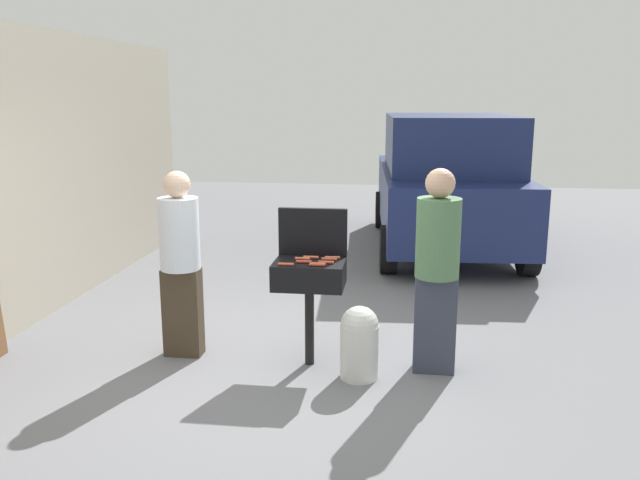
# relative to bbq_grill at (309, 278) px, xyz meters

# --- Properties ---
(ground_plane) EXTENTS (24.00, 24.00, 0.00)m
(ground_plane) POSITION_rel_bbq_grill_xyz_m (-0.30, -0.10, -0.78)
(ground_plane) COLOR slate
(house_wall_side) EXTENTS (0.24, 8.00, 2.99)m
(house_wall_side) POSITION_rel_bbq_grill_xyz_m (-3.07, 0.90, 0.72)
(house_wall_side) COLOR #B2A893
(house_wall_side) RESTS_ON ground
(bbq_grill) EXTENTS (0.60, 0.44, 0.92)m
(bbq_grill) POSITION_rel_bbq_grill_xyz_m (0.00, 0.00, 0.00)
(bbq_grill) COLOR black
(bbq_grill) RESTS_ON ground
(grill_lid_open) EXTENTS (0.60, 0.05, 0.42)m
(grill_lid_open) POSITION_rel_bbq_grill_xyz_m (-0.00, 0.22, 0.35)
(grill_lid_open) COLOR black
(grill_lid_open) RESTS_ON bbq_grill
(hot_dog_0) EXTENTS (0.13, 0.03, 0.03)m
(hot_dog_0) POSITION_rel_bbq_grill_xyz_m (0.16, 0.06, 0.16)
(hot_dog_0) COLOR #B74C33
(hot_dog_0) RESTS_ON bbq_grill
(hot_dog_1) EXTENTS (0.13, 0.03, 0.03)m
(hot_dog_1) POSITION_rel_bbq_grill_xyz_m (0.00, 0.10, 0.16)
(hot_dog_1) COLOR #C6593D
(hot_dog_1) RESTS_ON bbq_grill
(hot_dog_2) EXTENTS (0.13, 0.03, 0.03)m
(hot_dog_2) POSITION_rel_bbq_grill_xyz_m (-0.17, -0.16, 0.16)
(hot_dog_2) COLOR #B74C33
(hot_dog_2) RESTS_ON bbq_grill
(hot_dog_3) EXTENTS (0.13, 0.03, 0.03)m
(hot_dog_3) POSITION_rel_bbq_grill_xyz_m (0.09, -0.15, 0.16)
(hot_dog_3) COLOR #AD4228
(hot_dog_3) RESTS_ON bbq_grill
(hot_dog_4) EXTENTS (0.13, 0.03, 0.03)m
(hot_dog_4) POSITION_rel_bbq_grill_xyz_m (-0.04, -0.06, 0.16)
(hot_dog_4) COLOR #AD4228
(hot_dog_4) RESTS_ON bbq_grill
(hot_dog_5) EXTENTS (0.13, 0.03, 0.03)m
(hot_dog_5) POSITION_rel_bbq_grill_xyz_m (0.09, -0.11, 0.16)
(hot_dog_5) COLOR #B74C33
(hot_dog_5) RESTS_ON bbq_grill
(hot_dog_6) EXTENTS (0.13, 0.03, 0.03)m
(hot_dog_6) POSITION_rel_bbq_grill_xyz_m (-0.06, 0.04, 0.16)
(hot_dog_6) COLOR #C6593D
(hot_dog_6) RESTS_ON bbq_grill
(hot_dog_7) EXTENTS (0.13, 0.03, 0.03)m
(hot_dog_7) POSITION_rel_bbq_grill_xyz_m (0.15, -0.05, 0.16)
(hot_dog_7) COLOR #B74C33
(hot_dog_7) RESTS_ON bbq_grill
(hot_dog_8) EXTENTS (0.13, 0.04, 0.03)m
(hot_dog_8) POSITION_rel_bbq_grill_xyz_m (0.18, 0.11, 0.16)
(hot_dog_8) COLOR #C6593D
(hot_dog_8) RESTS_ON bbq_grill
(propane_tank) EXTENTS (0.32, 0.32, 0.62)m
(propane_tank) POSITION_rel_bbq_grill_xyz_m (0.45, -0.23, -0.46)
(propane_tank) COLOR silver
(propane_tank) RESTS_ON ground
(person_left) EXTENTS (0.35, 0.35, 1.67)m
(person_left) POSITION_rel_bbq_grill_xyz_m (-1.16, 0.07, 0.13)
(person_left) COLOR #3F3323
(person_left) RESTS_ON ground
(person_right) EXTENTS (0.36, 0.36, 1.73)m
(person_right) POSITION_rel_bbq_grill_xyz_m (1.07, -0.01, 0.16)
(person_right) COLOR #333847
(person_right) RESTS_ON ground
(parked_minivan) EXTENTS (2.26, 4.51, 2.02)m
(parked_minivan) POSITION_rel_bbq_grill_xyz_m (1.40, 4.64, 0.25)
(parked_minivan) COLOR navy
(parked_minivan) RESTS_ON ground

